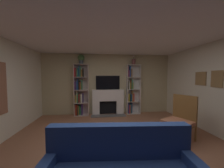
% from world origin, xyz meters
% --- Properties ---
extents(ground_plane, '(6.63, 6.63, 0.00)m').
position_xyz_m(ground_plane, '(0.00, 0.00, 0.00)').
color(ground_plane, '#956045').
extents(wall_back_accent, '(5.47, 0.06, 2.51)m').
position_xyz_m(wall_back_accent, '(0.00, 2.79, 1.26)').
color(wall_back_accent, tan).
rests_on(wall_back_accent, ground_plane).
extents(ceiling, '(5.47, 5.65, 0.06)m').
position_xyz_m(ceiling, '(0.00, 0.00, 2.54)').
color(ceiling, white).
rests_on(ceiling, wall_back_accent).
extents(fireplace, '(1.39, 0.54, 1.03)m').
position_xyz_m(fireplace, '(0.00, 2.64, 0.55)').
color(fireplace, white).
rests_on(fireplace, ground_plane).
extents(tv, '(1.00, 0.06, 0.58)m').
position_xyz_m(tv, '(0.00, 2.73, 1.32)').
color(tv, black).
rests_on(tv, fireplace).
extents(bookshelf_left, '(0.57, 0.33, 2.07)m').
position_xyz_m(bookshelf_left, '(-1.13, 2.64, 1.00)').
color(bookshelf_left, beige).
rests_on(bookshelf_left, ground_plane).
extents(bookshelf_right, '(0.57, 0.28, 2.07)m').
position_xyz_m(bookshelf_right, '(1.01, 2.66, 0.97)').
color(bookshelf_right, silver).
rests_on(bookshelf_right, ground_plane).
extents(potted_plant, '(0.27, 0.27, 0.38)m').
position_xyz_m(potted_plant, '(-1.08, 2.61, 2.29)').
color(potted_plant, '#47535D').
rests_on(potted_plant, bookshelf_left).
extents(vase_with_flowers, '(0.15, 0.15, 0.39)m').
position_xyz_m(vase_with_flowers, '(1.08, 2.62, 2.20)').
color(vase_with_flowers, brown).
rests_on(vase_with_flowers, bookshelf_right).
extents(armchair, '(0.80, 0.80, 1.09)m').
position_xyz_m(armchair, '(1.65, 0.36, 0.53)').
color(armchair, brown).
rests_on(armchair, ground_plane).
extents(coffee_table, '(0.84, 0.47, 0.44)m').
position_xyz_m(coffee_table, '(-0.13, -0.35, 0.38)').
color(coffee_table, olive).
rests_on(coffee_table, ground_plane).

